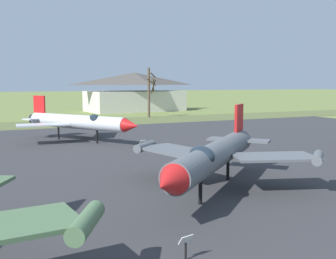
{
  "coord_description": "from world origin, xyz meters",
  "views": [
    {
      "loc": [
        -11.02,
        -6.12,
        6.2
      ],
      "look_at": [
        2.73,
        23.0,
        2.53
      ],
      "focal_mm": 43.96,
      "sensor_mm": 36.0,
      "label": 1
    }
  ],
  "objects_px": {
    "jet_fighter_rear_left": "(215,155)",
    "jet_fighter_rear_center": "(79,122)",
    "visitor_building": "(135,92)",
    "info_placard_rear_center": "(143,144)",
    "info_placard_rear_left": "(186,245)"
  },
  "relations": [
    {
      "from": "jet_fighter_rear_left",
      "to": "jet_fighter_rear_center",
      "type": "bearing_deg",
      "value": 95.8
    },
    {
      "from": "jet_fighter_rear_center",
      "to": "visitor_building",
      "type": "height_order",
      "value": "visitor_building"
    },
    {
      "from": "info_placard_rear_center",
      "to": "info_placard_rear_left",
      "type": "distance_m",
      "value": 24.04
    },
    {
      "from": "info_placard_rear_center",
      "to": "visitor_building",
      "type": "bearing_deg",
      "value": 70.08
    },
    {
      "from": "info_placard_rear_left",
      "to": "jet_fighter_rear_left",
      "type": "bearing_deg",
      "value": 52.02
    },
    {
      "from": "jet_fighter_rear_left",
      "to": "visitor_building",
      "type": "xyz_separation_m",
      "value": [
        19.94,
        65.62,
        2.01
      ]
    },
    {
      "from": "info_placard_rear_center",
      "to": "visitor_building",
      "type": "xyz_separation_m",
      "value": [
        18.18,
        50.18,
        3.58
      ]
    },
    {
      "from": "jet_fighter_rear_left",
      "to": "info_placard_rear_left",
      "type": "bearing_deg",
      "value": -127.98
    },
    {
      "from": "jet_fighter_rear_center",
      "to": "jet_fighter_rear_left",
      "type": "bearing_deg",
      "value": -84.2
    },
    {
      "from": "info_placard_rear_center",
      "to": "visitor_building",
      "type": "relative_size",
      "value": 0.04
    },
    {
      "from": "jet_fighter_rear_center",
      "to": "info_placard_rear_left",
      "type": "height_order",
      "value": "jet_fighter_rear_center"
    },
    {
      "from": "info_placard_rear_center",
      "to": "info_placard_rear_left",
      "type": "bearing_deg",
      "value": -108.24
    },
    {
      "from": "jet_fighter_rear_left",
      "to": "visitor_building",
      "type": "distance_m",
      "value": 68.61
    },
    {
      "from": "info_placard_rear_center",
      "to": "jet_fighter_rear_left",
      "type": "height_order",
      "value": "jet_fighter_rear_left"
    },
    {
      "from": "info_placard_rear_left",
      "to": "visitor_building",
      "type": "distance_m",
      "value": 77.49
    }
  ]
}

